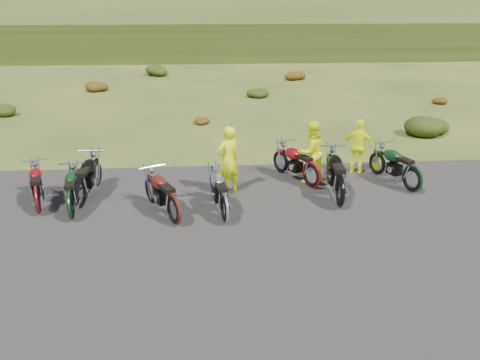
{
  "coord_description": "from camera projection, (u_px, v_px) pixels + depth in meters",
  "views": [
    {
      "loc": [
        -0.04,
        -9.68,
        4.95
      ],
      "look_at": [
        0.67,
        0.69,
        0.84
      ],
      "focal_mm": 35.0,
      "sensor_mm": 36.0,
      "label": 1
    }
  ],
  "objects": [
    {
      "name": "ground",
      "position": [
        213.0,
        226.0,
        10.8
      ],
      "size": [
        300.0,
        300.0,
        0.0
      ],
      "primitive_type": "plane",
      "color": "#314115",
      "rests_on": "ground"
    },
    {
      "name": "gravel_pad",
      "position": [
        215.0,
        273.0,
        8.95
      ],
      "size": [
        20.0,
        12.0,
        0.04
      ],
      "primitive_type": "cube",
      "color": "black",
      "rests_on": "ground"
    },
    {
      "name": "hill_slope",
      "position": [
        207.0,
        39.0,
        57.2
      ],
      "size": [
        300.0,
        45.97,
        9.37
      ],
      "primitive_type": null,
      "rotation": [
        0.14,
        0.0,
        0.0
      ],
      "color": "#2F4115",
      "rests_on": "ground"
    },
    {
      "name": "hill_plateau",
      "position": [
        206.0,
        18.0,
        112.87
      ],
      "size": [
        300.0,
        90.0,
        9.17
      ],
      "primitive_type": "cube",
      "color": "#2F4115",
      "rests_on": "ground"
    },
    {
      "name": "shrub_1",
      "position": [
        3.0,
        109.0,
        20.6
      ],
      "size": [
        1.03,
        1.03,
        0.61
      ],
      "primitive_type": "ellipsoid",
      "color": "#1D340D",
      "rests_on": "ground"
    },
    {
      "name": "shrub_2",
      "position": [
        96.0,
        85.0,
        25.67
      ],
      "size": [
        1.3,
        1.3,
        0.77
      ],
      "primitive_type": "ellipsoid",
      "color": "#5A280B",
      "rests_on": "ground"
    },
    {
      "name": "shrub_3",
      "position": [
        158.0,
        69.0,
        30.74
      ],
      "size": [
        1.56,
        1.56,
        0.92
      ],
      "primitive_type": "ellipsoid",
      "color": "#1D340D",
      "rests_on": "ground"
    },
    {
      "name": "shrub_4",
      "position": [
        200.0,
        119.0,
        19.23
      ],
      "size": [
        0.77,
        0.77,
        0.45
      ],
      "primitive_type": "ellipsoid",
      "color": "#5A280B",
      "rests_on": "ground"
    },
    {
      "name": "shrub_5",
      "position": [
        257.0,
        92.0,
        24.31
      ],
      "size": [
        1.03,
        1.03,
        0.61
      ],
      "primitive_type": "ellipsoid",
      "color": "#1D340D",
      "rests_on": "ground"
    },
    {
      "name": "shrub_6",
      "position": [
        294.0,
        74.0,
        29.38
      ],
      "size": [
        1.3,
        1.3,
        0.77
      ],
      "primitive_type": "ellipsoid",
      "color": "#5A280B",
      "rests_on": "ground"
    },
    {
      "name": "shrub_7",
      "position": [
        428.0,
        123.0,
        17.75
      ],
      "size": [
        1.56,
        1.56,
        0.92
      ],
      "primitive_type": "ellipsoid",
      "color": "#1D340D",
      "rests_on": "ground"
    },
    {
      "name": "shrub_8",
      "position": [
        437.0,
        99.0,
        22.94
      ],
      "size": [
        0.77,
        0.77,
        0.45
      ],
      "primitive_type": "ellipsoid",
      "color": "#5A280B",
      "rests_on": "ground"
    },
    {
      "name": "motorcycle_0",
      "position": [
        82.0,
        208.0,
        11.67
      ],
      "size": [
        0.86,
        2.21,
        1.14
      ],
      "primitive_type": null,
      "rotation": [
        0.0,
        0.0,
        1.51
      ],
      "color": "black",
      "rests_on": "ground"
    },
    {
      "name": "motorcycle_1",
      "position": [
        40.0,
        214.0,
        11.38
      ],
      "size": [
        1.22,
        2.07,
        1.03
      ],
      "primitive_type": null,
      "rotation": [
        0.0,
        0.0,
        1.88
      ],
      "color": "maroon",
      "rests_on": "ground"
    },
    {
      "name": "motorcycle_2",
      "position": [
        73.0,
        220.0,
        11.09
      ],
      "size": [
        0.99,
        2.07,
        1.04
      ],
      "primitive_type": null,
      "rotation": [
        0.0,
        0.0,
        1.74
      ],
      "color": "black",
      "rests_on": "ground"
    },
    {
      "name": "motorcycle_3",
      "position": [
        225.0,
        223.0,
        10.93
      ],
      "size": [
        1.01,
        2.09,
        1.05
      ],
      "primitive_type": null,
      "rotation": [
        0.0,
        0.0,
        1.75
      ],
      "color": "silver",
      "rests_on": "ground"
    },
    {
      "name": "motorcycle_4",
      "position": [
        175.0,
        225.0,
        10.84
      ],
      "size": [
        1.58,
        2.17,
        1.09
      ],
      "primitive_type": null,
      "rotation": [
        0.0,
        0.0,
        2.05
      ],
      "color": "#55180E",
      "rests_on": "ground"
    },
    {
      "name": "motorcycle_5",
      "position": [
        339.0,
        207.0,
        11.75
      ],
      "size": [
        0.97,
        2.39,
        1.22
      ],
      "primitive_type": null,
      "rotation": [
        0.0,
        0.0,
        1.49
      ],
      "color": "black",
      "rests_on": "ground"
    },
    {
      "name": "motorcycle_6",
      "position": [
        311.0,
        188.0,
        12.9
      ],
      "size": [
        1.6,
        2.13,
        1.08
      ],
      "primitive_type": null,
      "rotation": [
        0.0,
        0.0,
        2.08
      ],
      "color": "#9B0B11",
      "rests_on": "ground"
    },
    {
      "name": "motorcycle_7",
      "position": [
        410.0,
        192.0,
        12.63
      ],
      "size": [
        1.4,
        2.21,
        1.1
      ],
      "primitive_type": null,
      "rotation": [
        0.0,
        0.0,
        1.93
      ],
      "color": "black",
      "rests_on": "ground"
    },
    {
      "name": "person_middle",
      "position": [
        228.0,
        161.0,
        12.26
      ],
      "size": [
        0.79,
        0.72,
        1.82
      ],
      "primitive_type": "imported",
      "rotation": [
        0.0,
        0.0,
        3.69
      ],
      "color": "#DAE50C",
      "rests_on": "ground"
    },
    {
      "name": "person_right_a",
      "position": [
        310.0,
        153.0,
        13.0
      ],
      "size": [
        1.07,
        0.99,
        1.75
      ],
      "primitive_type": "imported",
      "rotation": [
        0.0,
        0.0,
        3.65
      ],
      "color": "#DAE50C",
      "rests_on": "ground"
    },
    {
      "name": "person_right_b",
      "position": [
        358.0,
        147.0,
        13.71
      ],
      "size": [
        1.02,
        0.78,
        1.61
      ],
      "primitive_type": "imported",
      "rotation": [
        0.0,
        0.0,
        2.67
      ],
      "color": "#DAE50C",
      "rests_on": "ground"
    }
  ]
}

